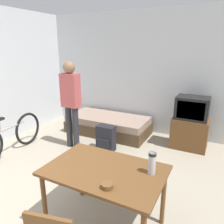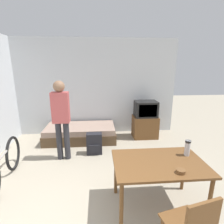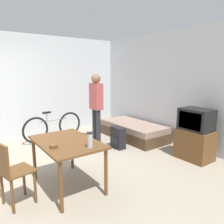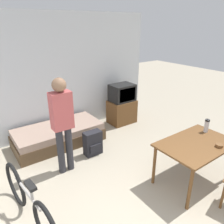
# 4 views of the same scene
# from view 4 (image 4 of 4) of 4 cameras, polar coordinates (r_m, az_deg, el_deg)

# --- Properties ---
(wall_back) EXTENTS (5.02, 0.06, 2.70)m
(wall_back) POSITION_cam_4_polar(r_m,az_deg,el_deg) (5.07, -15.00, 8.94)
(wall_back) COLOR silver
(wall_back) RESTS_ON ground_plane
(daybed) EXTENTS (1.86, 0.90, 0.40)m
(daybed) POSITION_cam_4_polar(r_m,az_deg,el_deg) (4.90, -13.73, -5.87)
(daybed) COLOR #4C3823
(daybed) RESTS_ON ground_plane
(tv) EXTENTS (0.67, 0.48, 1.03)m
(tv) POSITION_cam_4_polar(r_m,az_deg,el_deg) (5.64, 2.61, 1.91)
(tv) COLOR brown
(tv) RESTS_ON ground_plane
(dining_table) EXTENTS (1.21, 0.79, 0.73)m
(dining_table) POSITION_cam_4_polar(r_m,az_deg,el_deg) (3.70, 21.07, -8.70)
(dining_table) COLOR brown
(dining_table) RESTS_ON ground_plane
(bicycle) EXTENTS (0.23, 1.61, 0.75)m
(bicycle) POSITION_cam_4_polar(r_m,az_deg,el_deg) (3.17, -20.82, -21.38)
(bicycle) COLOR black
(bicycle) RESTS_ON ground_plane
(person_standing) EXTENTS (0.34, 0.23, 1.69)m
(person_standing) POSITION_cam_4_polar(r_m,az_deg,el_deg) (3.66, -12.87, -2.01)
(person_standing) COLOR #28282D
(person_standing) RESTS_ON ground_plane
(thermos_flask) EXTENTS (0.08, 0.08, 0.23)m
(thermos_flask) POSITION_cam_4_polar(r_m,az_deg,el_deg) (4.02, 23.50, -3.14)
(thermos_flask) COLOR #B7B7BC
(thermos_flask) RESTS_ON dining_table
(mate_bowl) EXTENTS (0.11, 0.11, 0.05)m
(mate_bowl) POSITION_cam_4_polar(r_m,az_deg,el_deg) (3.68, 26.22, -7.86)
(mate_bowl) COLOR brown
(mate_bowl) RESTS_ON dining_table
(backpack) EXTENTS (0.35, 0.22, 0.49)m
(backpack) POSITION_cam_4_polar(r_m,az_deg,el_deg) (4.38, -5.02, -8.10)
(backpack) COLOR black
(backpack) RESTS_ON ground_plane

